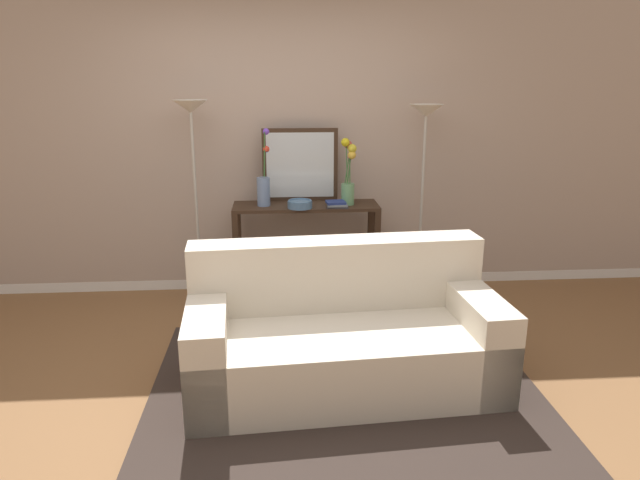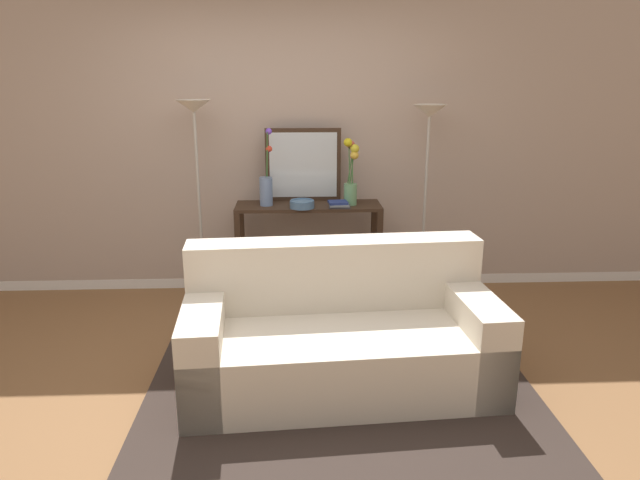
{
  "view_description": "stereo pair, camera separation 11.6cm",
  "coord_description": "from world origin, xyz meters",
  "px_view_note": "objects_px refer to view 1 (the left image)",
  "views": [
    {
      "loc": [
        0.08,
        -3.23,
        1.92
      ],
      "look_at": [
        0.38,
        0.79,
        0.76
      ],
      "focal_mm": 32.34,
      "sensor_mm": 36.0,
      "label": 1
    },
    {
      "loc": [
        0.19,
        -3.23,
        1.92
      ],
      "look_at": [
        0.38,
        0.79,
        0.76
      ],
      "focal_mm": 32.34,
      "sensor_mm": 36.0,
      "label": 2
    }
  ],
  "objects_px": {
    "floor_lamp_left": "(193,146)",
    "fruit_bowl": "(300,204)",
    "book_stack": "(337,204)",
    "floor_lamp_right": "(424,148)",
    "book_row_under_console": "(270,293)",
    "vase_short_flowers": "(348,175)",
    "console_table": "(306,235)",
    "wall_mirror": "(300,165)",
    "couch": "(343,337)",
    "vase_tall_flowers": "(264,185)"
  },
  "relations": [
    {
      "from": "vase_short_flowers",
      "to": "book_stack",
      "type": "bearing_deg",
      "value": -139.61
    },
    {
      "from": "wall_mirror",
      "to": "book_row_under_console",
      "type": "height_order",
      "value": "wall_mirror"
    },
    {
      "from": "vase_short_flowers",
      "to": "couch",
      "type": "bearing_deg",
      "value": -98.06
    },
    {
      "from": "wall_mirror",
      "to": "book_stack",
      "type": "bearing_deg",
      "value": -44.11
    },
    {
      "from": "couch",
      "to": "console_table",
      "type": "relative_size",
      "value": 1.61
    },
    {
      "from": "floor_lamp_left",
      "to": "wall_mirror",
      "type": "height_order",
      "value": "floor_lamp_left"
    },
    {
      "from": "vase_tall_flowers",
      "to": "book_row_under_console",
      "type": "height_order",
      "value": "vase_tall_flowers"
    },
    {
      "from": "floor_lamp_left",
      "to": "vase_short_flowers",
      "type": "bearing_deg",
      "value": -0.69
    },
    {
      "from": "console_table",
      "to": "floor_lamp_left",
      "type": "xyz_separation_m",
      "value": [
        -0.92,
        -0.01,
        0.77
      ]
    },
    {
      "from": "floor_lamp_left",
      "to": "book_row_under_console",
      "type": "relative_size",
      "value": 4.57
    },
    {
      "from": "floor_lamp_left",
      "to": "wall_mirror",
      "type": "distance_m",
      "value": 0.92
    },
    {
      "from": "fruit_bowl",
      "to": "book_stack",
      "type": "relative_size",
      "value": 1.05
    },
    {
      "from": "fruit_bowl",
      "to": "wall_mirror",
      "type": "bearing_deg",
      "value": 86.64
    },
    {
      "from": "fruit_bowl",
      "to": "vase_tall_flowers",
      "type": "bearing_deg",
      "value": 159.37
    },
    {
      "from": "floor_lamp_right",
      "to": "book_row_under_console",
      "type": "relative_size",
      "value": 4.47
    },
    {
      "from": "floor_lamp_left",
      "to": "vase_tall_flowers",
      "type": "distance_m",
      "value": 0.66
    },
    {
      "from": "couch",
      "to": "wall_mirror",
      "type": "height_order",
      "value": "wall_mirror"
    },
    {
      "from": "floor_lamp_left",
      "to": "floor_lamp_right",
      "type": "xyz_separation_m",
      "value": [
        1.91,
        -0.0,
        -0.03
      ]
    },
    {
      "from": "floor_lamp_left",
      "to": "book_stack",
      "type": "relative_size",
      "value": 8.93
    },
    {
      "from": "couch",
      "to": "floor_lamp_right",
      "type": "height_order",
      "value": "floor_lamp_right"
    },
    {
      "from": "vase_tall_flowers",
      "to": "book_stack",
      "type": "relative_size",
      "value": 3.33
    },
    {
      "from": "console_table",
      "to": "wall_mirror",
      "type": "relative_size",
      "value": 1.9
    },
    {
      "from": "book_stack",
      "to": "wall_mirror",
      "type": "bearing_deg",
      "value": 135.89
    },
    {
      "from": "console_table",
      "to": "vase_short_flowers",
      "type": "height_order",
      "value": "vase_short_flowers"
    },
    {
      "from": "wall_mirror",
      "to": "book_stack",
      "type": "relative_size",
      "value": 3.37
    },
    {
      "from": "floor_lamp_right",
      "to": "vase_short_flowers",
      "type": "xyz_separation_m",
      "value": [
        -0.64,
        -0.02,
        -0.22
      ]
    },
    {
      "from": "vase_tall_flowers",
      "to": "floor_lamp_left",
      "type": "bearing_deg",
      "value": 179.79
    },
    {
      "from": "wall_mirror",
      "to": "book_row_under_console",
      "type": "xyz_separation_m",
      "value": [
        -0.29,
        -0.16,
        -1.11
      ]
    },
    {
      "from": "couch",
      "to": "floor_lamp_right",
      "type": "bearing_deg",
      "value": 59.69
    },
    {
      "from": "floor_lamp_left",
      "to": "floor_lamp_right",
      "type": "height_order",
      "value": "floor_lamp_left"
    },
    {
      "from": "vase_short_flowers",
      "to": "console_table",
      "type": "bearing_deg",
      "value": 175.75
    },
    {
      "from": "floor_lamp_right",
      "to": "fruit_bowl",
      "type": "relative_size",
      "value": 8.26
    },
    {
      "from": "couch",
      "to": "floor_lamp_right",
      "type": "xyz_separation_m",
      "value": [
        0.84,
        1.44,
        1.01
      ]
    },
    {
      "from": "floor_lamp_right",
      "to": "vase_short_flowers",
      "type": "bearing_deg",
      "value": -178.63
    },
    {
      "from": "floor_lamp_right",
      "to": "wall_mirror",
      "type": "bearing_deg",
      "value": 170.47
    },
    {
      "from": "floor_lamp_right",
      "to": "console_table",
      "type": "bearing_deg",
      "value": 179.35
    },
    {
      "from": "floor_lamp_left",
      "to": "fruit_bowl",
      "type": "distance_m",
      "value": 0.99
    },
    {
      "from": "floor_lamp_right",
      "to": "book_stack",
      "type": "distance_m",
      "value": 0.88
    },
    {
      "from": "floor_lamp_right",
      "to": "vase_short_flowers",
      "type": "height_order",
      "value": "floor_lamp_right"
    },
    {
      "from": "vase_tall_flowers",
      "to": "wall_mirror",
      "type": "bearing_deg",
      "value": 29.4
    },
    {
      "from": "book_stack",
      "to": "couch",
      "type": "bearing_deg",
      "value": -94.04
    },
    {
      "from": "vase_short_flowers",
      "to": "floor_lamp_left",
      "type": "bearing_deg",
      "value": 179.31
    },
    {
      "from": "wall_mirror",
      "to": "book_row_under_console",
      "type": "relative_size",
      "value": 1.72
    },
    {
      "from": "console_table",
      "to": "vase_short_flowers",
      "type": "distance_m",
      "value": 0.63
    },
    {
      "from": "couch",
      "to": "vase_short_flowers",
      "type": "distance_m",
      "value": 1.64
    },
    {
      "from": "vase_short_flowers",
      "to": "book_row_under_console",
      "type": "relative_size",
      "value": 1.49
    },
    {
      "from": "console_table",
      "to": "fruit_bowl",
      "type": "xyz_separation_m",
      "value": [
        -0.06,
        -0.12,
        0.3
      ]
    },
    {
      "from": "book_row_under_console",
      "to": "floor_lamp_right",
      "type": "bearing_deg",
      "value": -0.49
    },
    {
      "from": "couch",
      "to": "vase_tall_flowers",
      "type": "height_order",
      "value": "vase_tall_flowers"
    },
    {
      "from": "floor_lamp_left",
      "to": "book_row_under_console",
      "type": "bearing_deg",
      "value": 1.1
    }
  ]
}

